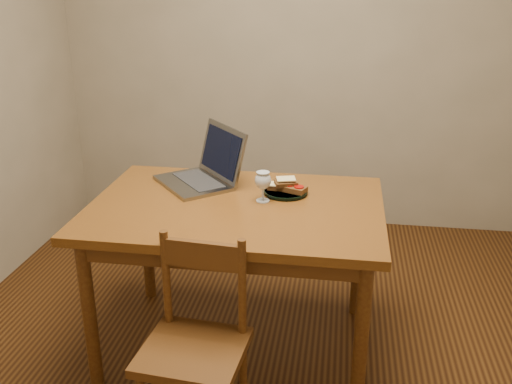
# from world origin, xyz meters

# --- Properties ---
(floor) EXTENTS (3.20, 3.20, 0.02)m
(floor) POSITION_xyz_m (0.00, 0.00, -0.01)
(floor) COLOR black
(floor) RESTS_ON ground
(back_wall) EXTENTS (3.20, 0.02, 2.60)m
(back_wall) POSITION_xyz_m (0.00, 1.61, 1.30)
(back_wall) COLOR gray
(back_wall) RESTS_ON floor
(front_wall) EXTENTS (3.20, 0.02, 2.60)m
(front_wall) POSITION_xyz_m (0.00, -1.61, 1.30)
(front_wall) COLOR gray
(front_wall) RESTS_ON floor
(table) EXTENTS (1.30, 0.90, 0.74)m
(table) POSITION_xyz_m (-0.11, 0.04, 0.65)
(table) COLOR #43220B
(table) RESTS_ON floor
(chair) EXTENTS (0.41, 0.39, 0.40)m
(chair) POSITION_xyz_m (-0.16, -0.54, 0.44)
(chair) COLOR #42200D
(chair) RESTS_ON floor
(plate) EXTENTS (0.21, 0.21, 0.02)m
(plate) POSITION_xyz_m (0.09, 0.20, 0.75)
(plate) COLOR black
(plate) RESTS_ON table
(sandwich_cheese) EXTENTS (0.10, 0.07, 0.03)m
(sandwich_cheese) POSITION_xyz_m (0.06, 0.21, 0.77)
(sandwich_cheese) COLOR #381E0C
(sandwich_cheese) RESTS_ON plate
(sandwich_tomato) EXTENTS (0.13, 0.10, 0.03)m
(sandwich_tomato) POSITION_xyz_m (0.13, 0.19, 0.78)
(sandwich_tomato) COLOR #381E0C
(sandwich_tomato) RESTS_ON plate
(sandwich_top) EXTENTS (0.12, 0.09, 0.03)m
(sandwich_top) POSITION_xyz_m (0.09, 0.20, 0.80)
(sandwich_top) COLOR #381E0C
(sandwich_top) RESTS_ON plate
(milk_glass) EXTENTS (0.07, 0.07, 0.14)m
(milk_glass) POSITION_xyz_m (0.00, 0.09, 0.81)
(milk_glass) COLOR white
(milk_glass) RESTS_ON table
(laptop) EXTENTS (0.50, 0.50, 0.27)m
(laptop) POSITION_xyz_m (-0.31, 0.30, 0.81)
(laptop) COLOR slate
(laptop) RESTS_ON table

